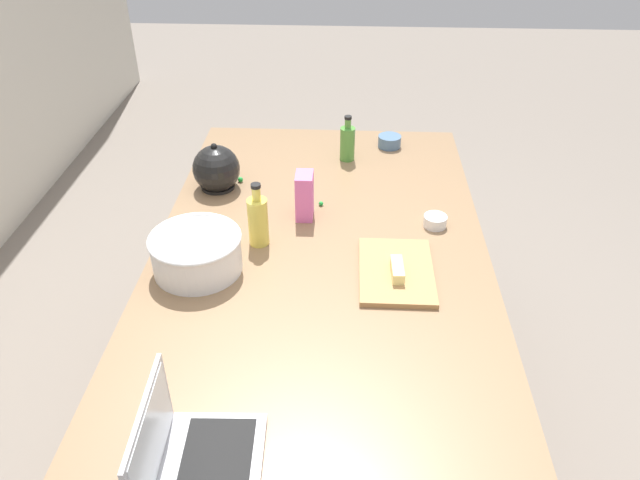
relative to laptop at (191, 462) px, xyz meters
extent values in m
plane|color=slate|center=(0.84, -0.23, -0.95)|extent=(12.00, 12.00, 0.00)
cube|color=olive|center=(0.84, -0.23, -0.51)|extent=(1.87, 1.05, 0.87)
cube|color=#846647|center=(0.84, -0.23, -0.06)|extent=(1.93, 1.11, 0.03)
cube|color=#B7B7BC|center=(0.00, -0.04, -0.04)|extent=(0.32, 0.23, 0.02)
cube|color=black|center=(0.00, -0.05, -0.03)|extent=(0.28, 0.16, 0.00)
cube|color=#B7B7BC|center=(0.00, 0.08, 0.07)|extent=(0.30, 0.02, 0.20)
cube|color=silver|center=(0.00, 0.07, 0.07)|extent=(0.27, 0.01, 0.18)
cylinder|color=white|center=(0.73, 0.15, 0.01)|extent=(0.28, 0.28, 0.12)
cylinder|color=black|center=(0.73, 0.15, 0.02)|extent=(0.23, 0.23, 0.10)
torus|color=white|center=(0.73, 0.15, 0.07)|extent=(0.29, 0.29, 0.02)
cylinder|color=#4C8C38|center=(1.52, -0.31, 0.02)|extent=(0.06, 0.06, 0.14)
cylinder|color=#4C8C38|center=(1.52, -0.31, 0.11)|extent=(0.03, 0.03, 0.04)
cylinder|color=black|center=(1.52, -0.31, 0.14)|extent=(0.03, 0.03, 0.01)
cylinder|color=#DBC64C|center=(0.89, -0.03, 0.04)|extent=(0.07, 0.07, 0.17)
cylinder|color=#DBC64C|center=(0.89, -0.03, 0.14)|extent=(0.03, 0.03, 0.05)
cylinder|color=black|center=(0.89, -0.03, 0.17)|extent=(0.03, 0.03, 0.01)
cylinder|color=black|center=(1.25, 0.18, -0.04)|extent=(0.13, 0.13, 0.01)
sphere|color=black|center=(1.25, 0.18, 0.03)|extent=(0.18, 0.18, 0.18)
cone|color=black|center=(1.34, 0.18, 0.05)|extent=(0.08, 0.03, 0.07)
sphere|color=black|center=(1.25, 0.18, 0.13)|extent=(0.02, 0.02, 0.02)
cube|color=#AD7F4C|center=(0.74, -0.48, -0.04)|extent=(0.33, 0.23, 0.02)
cube|color=#F4E58C|center=(0.71, -0.48, -0.01)|extent=(0.11, 0.04, 0.04)
cylinder|color=slate|center=(1.65, -0.49, -0.02)|extent=(0.10, 0.10, 0.05)
cylinder|color=white|center=(1.02, -0.63, -0.03)|extent=(0.08, 0.08, 0.04)
cube|color=pink|center=(1.06, -0.17, 0.04)|extent=(0.09, 0.06, 0.17)
sphere|color=green|center=(1.14, -0.22, -0.04)|extent=(0.02, 0.02, 0.02)
sphere|color=green|center=(1.30, 0.10, -0.04)|extent=(0.02, 0.02, 0.02)
sphere|color=green|center=(0.69, 0.14, -0.04)|extent=(0.02, 0.02, 0.02)
camera|label=1|loc=(-0.78, -0.32, 1.13)|focal=34.25mm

